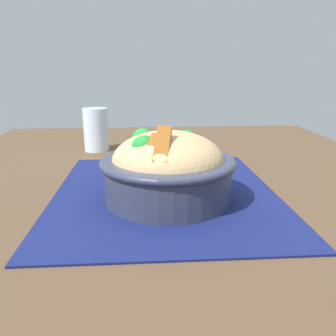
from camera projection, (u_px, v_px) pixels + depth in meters
table at (177, 230)px, 0.56m from camera, size 1.38×0.99×0.71m
placemat at (165, 192)px, 0.57m from camera, size 0.43×0.36×0.00m
bowl at (168, 168)px, 0.53m from camera, size 0.23×0.23×0.12m
fork at (165, 178)px, 0.64m from camera, size 0.04×0.13×0.00m
drinking_glass at (96, 132)px, 0.86m from camera, size 0.06×0.06×0.11m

